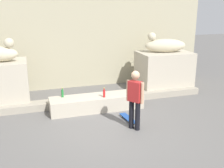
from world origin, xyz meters
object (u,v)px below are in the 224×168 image
(skateboard, at_px, (128,118))
(bottle_brown, at_px, (132,90))
(skater, at_px, (135,98))
(bottle_green, at_px, (62,93))
(bottle_red, at_px, (104,93))
(statue_reclining_right, at_px, (164,45))

(skateboard, height_order, bottle_brown, bottle_brown)
(skater, distance_m, bottle_green, 2.61)
(bottle_green, distance_m, bottle_red, 1.34)
(skater, bearing_deg, statue_reclining_right, -74.82)
(statue_reclining_right, xyz_separation_m, skateboard, (-2.40, -2.43, -1.76))
(skateboard, distance_m, bottle_brown, 1.24)
(bottle_red, bearing_deg, bottle_brown, 3.68)
(statue_reclining_right, distance_m, bottle_red, 3.47)
(bottle_green, bearing_deg, skateboard, -37.46)
(statue_reclining_right, bearing_deg, bottle_red, 39.37)
(skater, xyz_separation_m, bottle_green, (-1.71, 1.94, -0.32))
(bottle_green, xyz_separation_m, bottle_brown, (2.27, -0.36, 0.00))
(skater, relative_size, bottle_red, 5.29)
(statue_reclining_right, bearing_deg, skater, 62.89)
(skater, distance_m, skateboard, 1.05)
(skateboard, height_order, bottle_green, bottle_green)
(bottle_brown, bearing_deg, statue_reclining_right, 37.38)
(bottle_brown, bearing_deg, bottle_green, 171.09)
(skateboard, bearing_deg, bottle_brown, -33.73)
(skater, relative_size, bottle_green, 5.47)
(statue_reclining_right, xyz_separation_m, bottle_brown, (-1.88, -1.44, -1.22))
(skater, bearing_deg, bottle_green, 5.47)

